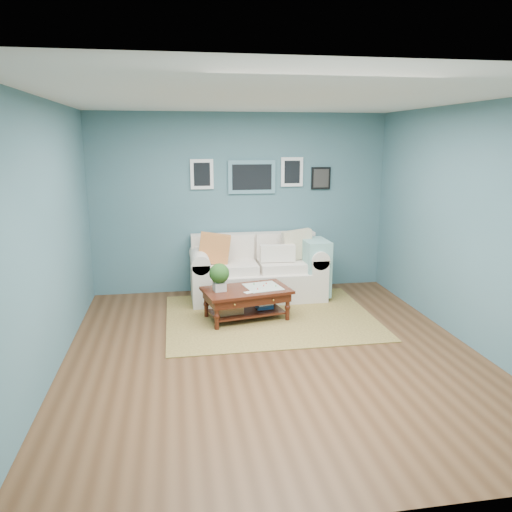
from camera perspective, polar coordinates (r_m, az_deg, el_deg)
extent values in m
plane|color=brown|center=(5.62, 1.92, -11.00)|extent=(5.00, 5.00, 0.00)
plane|color=white|center=(5.14, 2.16, 17.62)|extent=(5.00, 5.00, 0.00)
cube|color=#41666E|center=(7.65, -1.71, 6.02)|extent=(4.50, 0.02, 2.70)
cube|color=#41666E|center=(2.88, 11.99, -6.31)|extent=(4.50, 0.02, 2.70)
cube|color=#41666E|center=(5.26, -22.78, 1.73)|extent=(0.02, 5.00, 2.70)
cube|color=#41666E|center=(6.07, 23.36, 3.08)|extent=(0.02, 5.00, 2.70)
cube|color=slate|center=(7.61, -0.48, 9.01)|extent=(0.72, 0.03, 0.50)
cube|color=black|center=(7.59, -0.46, 9.00)|extent=(0.60, 0.01, 0.38)
cube|color=white|center=(7.53, -6.20, 9.27)|extent=(0.34, 0.03, 0.44)
cube|color=white|center=(7.73, 4.13, 9.56)|extent=(0.34, 0.03, 0.44)
cube|color=black|center=(7.86, 7.42, 8.81)|extent=(0.30, 0.03, 0.34)
cube|color=brown|center=(6.67, 1.59, -6.97)|extent=(2.71, 2.17, 0.01)
cube|color=silver|center=(7.41, 0.13, -3.19)|extent=(1.44, 0.89, 0.43)
cube|color=silver|center=(7.63, -0.30, 0.83)|extent=(1.89, 0.22, 0.49)
cube|color=silver|center=(7.30, -6.43, -2.71)|extent=(0.24, 0.89, 0.63)
cube|color=silver|center=(7.57, 6.45, -2.14)|extent=(0.24, 0.89, 0.63)
cylinder|color=silver|center=(7.22, -6.49, -0.30)|extent=(0.26, 0.89, 0.26)
cylinder|color=silver|center=(7.49, 6.51, 0.19)|extent=(0.26, 0.89, 0.26)
cube|color=silver|center=(7.23, -2.81, -1.33)|extent=(0.73, 0.57, 0.13)
cube|color=silver|center=(7.35, 3.18, -1.09)|extent=(0.73, 0.57, 0.13)
cube|color=silver|center=(7.45, -3.09, 1.06)|extent=(0.73, 0.12, 0.37)
cube|color=silver|center=(7.57, 2.73, 1.26)|extent=(0.73, 0.12, 0.37)
cube|color=#DD5A29|center=(7.15, -4.79, 0.86)|extent=(0.49, 0.18, 0.48)
cube|color=beige|center=(7.42, 4.76, 1.31)|extent=(0.48, 0.18, 0.47)
cube|color=beige|center=(7.25, 2.48, 0.32)|extent=(0.51, 0.12, 0.24)
cube|color=#80B4B0|center=(7.41, 6.73, -1.24)|extent=(0.35, 0.56, 0.81)
cube|color=#38100A|center=(6.48, -1.10, -3.93)|extent=(1.20, 0.84, 0.04)
cube|color=#38100A|center=(6.50, -1.10, -4.55)|extent=(1.12, 0.76, 0.11)
cube|color=#38100A|center=(6.57, -1.09, -6.36)|extent=(1.01, 0.65, 0.02)
sphere|color=gold|center=(6.16, -2.44, -5.58)|extent=(0.03, 0.03, 0.03)
sphere|color=gold|center=(6.33, 2.00, -5.06)|extent=(0.03, 0.03, 0.03)
cylinder|color=#38100A|center=(6.19, -4.52, -6.83)|extent=(0.06, 0.06, 0.38)
cylinder|color=#38100A|center=(6.50, 3.63, -5.83)|extent=(0.06, 0.06, 0.38)
cylinder|color=#38100A|center=(6.64, -5.71, -5.45)|extent=(0.06, 0.06, 0.38)
cylinder|color=#38100A|center=(6.93, 1.95, -4.59)|extent=(0.06, 0.06, 0.38)
cube|color=beige|center=(6.40, -4.19, -3.50)|extent=(0.17, 0.17, 0.11)
sphere|color=#1F4415|center=(6.35, -4.22, -2.00)|extent=(0.26, 0.26, 0.26)
cube|color=beige|center=(6.55, 0.79, -3.54)|extent=(0.52, 0.52, 0.01)
cube|color=#A5794F|center=(6.47, -3.02, -5.73)|extent=(0.35, 0.28, 0.18)
cube|color=navy|center=(6.65, 0.95, -5.54)|extent=(0.25, 0.20, 0.10)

